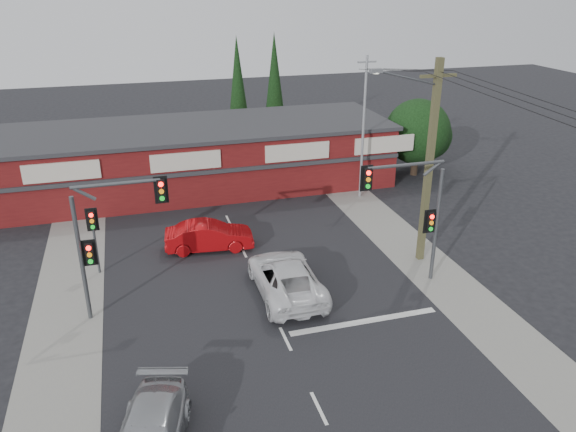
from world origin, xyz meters
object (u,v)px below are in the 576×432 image
object	(u,v)px
shop_building	(195,156)
utility_pole	(427,158)
red_sedan	(209,236)
white_suv	(286,277)

from	to	relation	value
shop_building	utility_pole	bearing A→B (deg)	-56.24
red_sedan	shop_building	bearing A→B (deg)	2.57
white_suv	utility_pole	world-z (taller)	utility_pole
red_sedan	white_suv	bearing A→B (deg)	-147.80
utility_pole	red_sedan	bearing A→B (deg)	157.69
red_sedan	utility_pole	world-z (taller)	utility_pole
white_suv	utility_pole	bearing A→B (deg)	-169.26
shop_building	utility_pole	xyz separation A→B (m)	(9.36, -14.00, 3.26)
white_suv	shop_building	world-z (taller)	shop_building
red_sedan	shop_building	xyz separation A→B (m)	(0.64, 9.90, 1.38)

